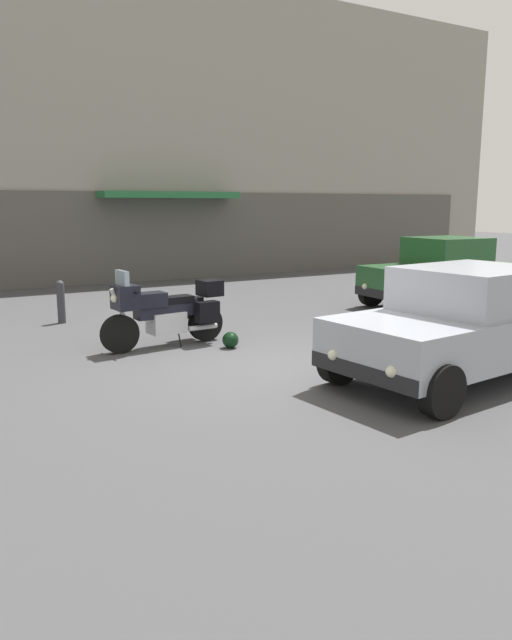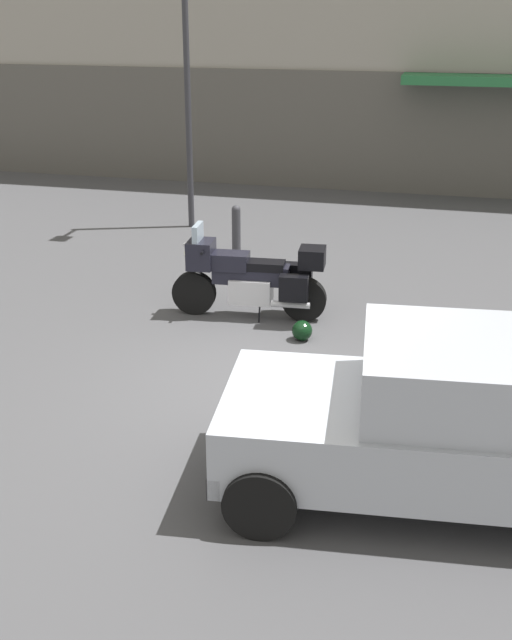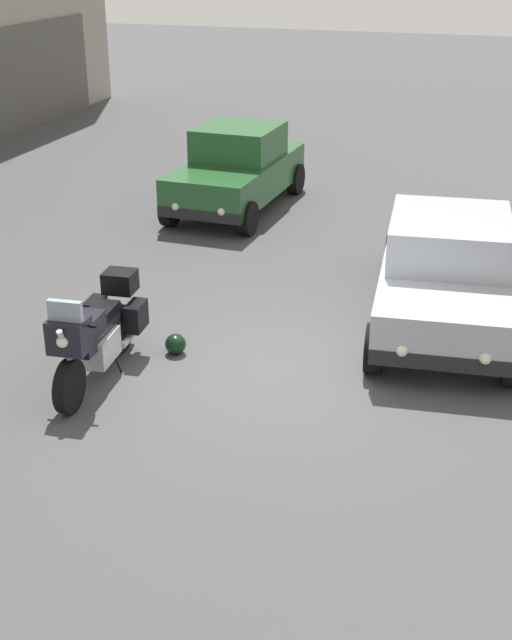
{
  "view_description": "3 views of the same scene",
  "coord_description": "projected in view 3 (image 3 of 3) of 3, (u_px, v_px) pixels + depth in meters",
  "views": [
    {
      "loc": [
        -4.69,
        -7.44,
        2.41
      ],
      "look_at": [
        -0.14,
        0.42,
        0.68
      ],
      "focal_mm": 34.09,
      "sensor_mm": 36.0,
      "label": 1
    },
    {
      "loc": [
        1.85,
        -8.25,
        4.26
      ],
      "look_at": [
        -0.35,
        0.28,
        0.74
      ],
      "focal_mm": 44.48,
      "sensor_mm": 36.0,
      "label": 2
    },
    {
      "loc": [
        -9.34,
        -2.61,
        5.12
      ],
      "look_at": [
        0.09,
        0.42,
        0.59
      ],
      "focal_mm": 47.99,
      "sensor_mm": 36.0,
      "label": 3
    }
  ],
  "objects": [
    {
      "name": "motorcycle",
      "position": [
        96.0,
        332.0,
        10.5
      ],
      "size": [
        2.26,
        0.82,
        1.36
      ],
      "rotation": [
        0.0,
        0.0,
        3.23
      ],
      "color": "black",
      "rests_on": "ground"
    },
    {
      "name": "ground_plane",
      "position": [
        285.0,
        369.0,
        10.94
      ],
      "size": [
        80.0,
        80.0,
        0.0
      ],
      "primitive_type": "plane",
      "color": "#424244"
    },
    {
      "name": "helmet",
      "position": [
        175.0,
        344.0,
        11.28
      ],
      "size": [
        0.28,
        0.28,
        0.28
      ],
      "primitive_type": "sphere",
      "color": "black",
      "rests_on": "ground"
    },
    {
      "name": "car_sedan_far",
      "position": [
        447.0,
        269.0,
        12.0
      ],
      "size": [
        4.7,
        2.32,
        1.56
      ],
      "rotation": [
        0.0,
        0.0,
        3.24
      ],
      "color": "#9EA3AD",
      "rests_on": "ground"
    },
    {
      "name": "car_hatchback_near",
      "position": [
        237.0,
        169.0,
        16.94
      ],
      "size": [
        3.93,
        1.92,
        1.64
      ],
      "rotation": [
        0.0,
        0.0,
        3.1
      ],
      "color": "#235128",
      "rests_on": "ground"
    }
  ]
}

